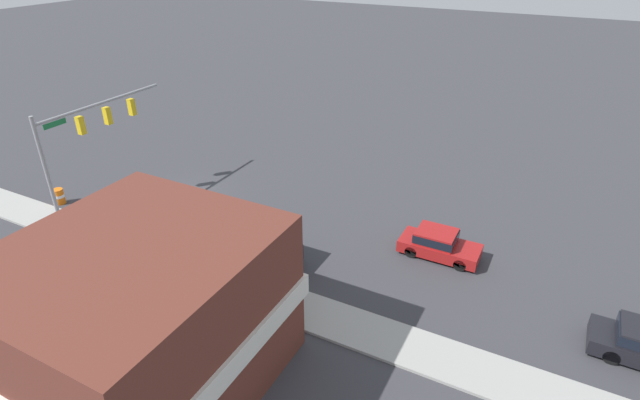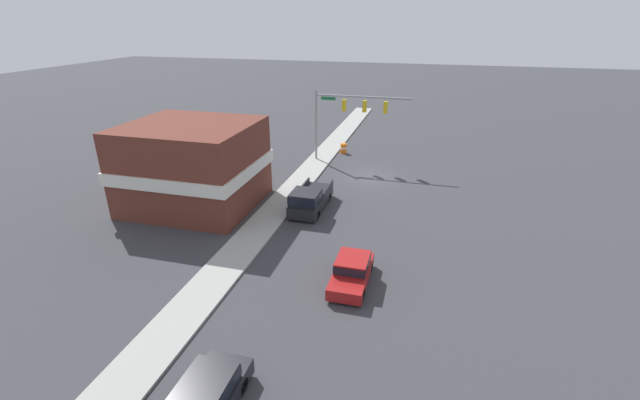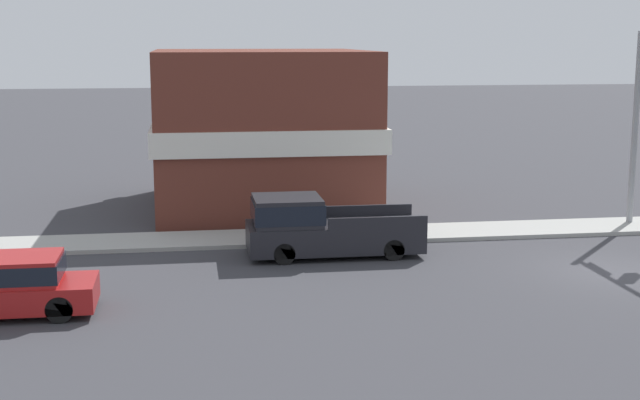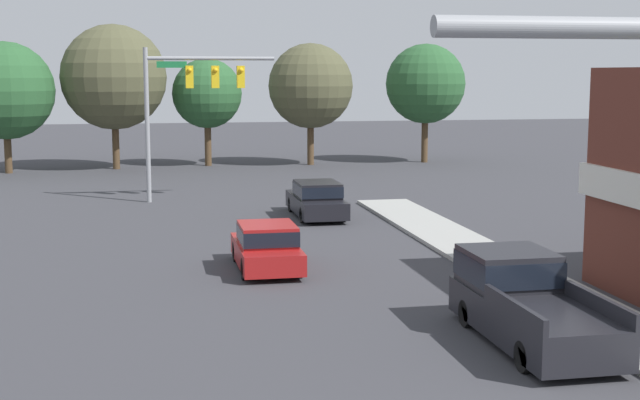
% 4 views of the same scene
% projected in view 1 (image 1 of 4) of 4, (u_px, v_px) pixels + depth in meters
% --- Properties ---
extents(ground_plane, '(200.00, 200.00, 0.00)m').
position_uv_depth(ground_plane, '(181.00, 200.00, 32.52)').
color(ground_plane, '#38383D').
extents(sidewalk_curb, '(2.40, 60.00, 0.14)m').
position_uv_depth(sidewalk_curb, '(112.00, 242.00, 28.03)').
color(sidewalk_curb, '#9E9E99').
rests_on(sidewalk_curb, ground).
extents(near_signal_assembly, '(9.08, 0.49, 6.96)m').
position_uv_depth(near_signal_assembly, '(88.00, 130.00, 29.25)').
color(near_signal_assembly, gray).
rests_on(near_signal_assembly, ground).
extents(car_lead, '(1.83, 4.22, 1.48)m').
position_uv_depth(car_lead, '(438.00, 243.00, 26.63)').
color(car_lead, black).
rests_on(car_lead, ground).
extents(pickup_truck_parked, '(2.07, 5.43, 1.90)m').
position_uv_depth(pickup_truck_parked, '(258.00, 245.00, 26.15)').
color(pickup_truck_parked, black).
rests_on(pickup_truck_parked, ground).
extents(construction_barrel, '(0.66, 0.66, 1.02)m').
position_uv_depth(construction_barrel, '(59.00, 196.00, 31.92)').
color(construction_barrel, orange).
rests_on(construction_barrel, ground).
extents(corner_brick_building, '(9.42, 8.56, 6.24)m').
position_uv_depth(corner_brick_building, '(141.00, 320.00, 17.92)').
color(corner_brick_building, brown).
rests_on(corner_brick_building, ground).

